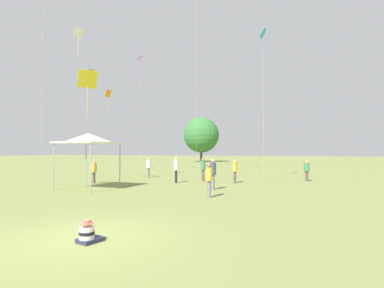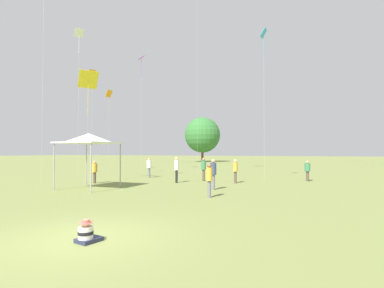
% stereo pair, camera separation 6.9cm
% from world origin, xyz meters
% --- Properties ---
extents(ground_plane, '(300.00, 300.00, 0.00)m').
position_xyz_m(ground_plane, '(0.00, 0.00, 0.00)').
color(ground_plane, olive).
extents(seated_toddler, '(0.55, 0.63, 0.57)m').
position_xyz_m(seated_toddler, '(0.36, -0.19, 0.22)').
color(seated_toddler, '#282D47').
rests_on(seated_toddler, ground).
extents(person_standing_0, '(0.49, 0.49, 1.74)m').
position_xyz_m(person_standing_0, '(-2.13, 15.17, 1.04)').
color(person_standing_0, brown).
rests_on(person_standing_0, ground).
extents(person_standing_1, '(0.42, 0.42, 1.57)m').
position_xyz_m(person_standing_1, '(-8.65, 10.84, 0.93)').
color(person_standing_1, brown).
rests_on(person_standing_1, ground).
extents(person_standing_2, '(0.43, 0.43, 1.64)m').
position_xyz_m(person_standing_2, '(0.86, 7.62, 0.99)').
color(person_standing_2, slate).
rests_on(person_standing_2, ground).
extents(person_standing_3, '(0.41, 0.41, 1.83)m').
position_xyz_m(person_standing_3, '(-3.45, 13.20, 1.12)').
color(person_standing_3, black).
rests_on(person_standing_3, ground).
extents(person_standing_4, '(0.36, 0.36, 1.66)m').
position_xyz_m(person_standing_4, '(0.46, 14.52, 0.99)').
color(person_standing_4, brown).
rests_on(person_standing_4, ground).
extents(person_standing_5, '(0.56, 0.56, 1.66)m').
position_xyz_m(person_standing_5, '(-7.46, 16.31, 0.98)').
color(person_standing_5, slate).
rests_on(person_standing_5, ground).
extents(person_standing_6, '(0.55, 0.55, 1.52)m').
position_xyz_m(person_standing_6, '(5.12, 17.87, 0.89)').
color(person_standing_6, brown).
rests_on(person_standing_6, ground).
extents(person_standing_7, '(0.36, 0.36, 1.78)m').
position_xyz_m(person_standing_7, '(0.14, 10.52, 1.07)').
color(person_standing_7, slate).
rests_on(person_standing_7, ground).
extents(canopy_tent, '(2.94, 2.94, 3.29)m').
position_xyz_m(canopy_tent, '(-6.90, 8.22, 2.97)').
color(canopy_tent, white).
rests_on(canopy_tent, ground).
extents(kite_0, '(0.78, 0.84, 12.30)m').
position_xyz_m(kite_0, '(-12.31, 13.19, 11.24)').
color(kite_0, white).
rests_on(kite_0, ground).
extents(kite_3, '(0.98, 0.98, 13.01)m').
position_xyz_m(kite_3, '(-12.23, 22.77, 11.99)').
color(kite_3, '#B738C6').
rests_on(kite_3, ground).
extents(kite_4, '(0.43, 0.73, 11.50)m').
position_xyz_m(kite_4, '(2.12, 16.82, 10.54)').
color(kite_4, '#339EDB').
rests_on(kite_4, ground).
extents(kite_5, '(0.43, 0.74, 10.47)m').
position_xyz_m(kite_5, '(-15.08, 18.05, 9.58)').
color(kite_5, orange).
rests_on(kite_5, ground).
extents(kite_6, '(0.43, 0.89, 9.32)m').
position_xyz_m(kite_6, '(-16.29, 22.34, 8.59)').
color(kite_6, orange).
rests_on(kite_6, ground).
extents(kite_7, '(1.44, 1.55, 8.04)m').
position_xyz_m(kite_7, '(-9.68, 11.30, 7.35)').
color(kite_7, yellow).
rests_on(kite_7, ground).
extents(distant_tree_1, '(7.71, 7.71, 9.70)m').
position_xyz_m(distant_tree_1, '(-16.67, 55.13, 5.84)').
color(distant_tree_1, brown).
rests_on(distant_tree_1, ground).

